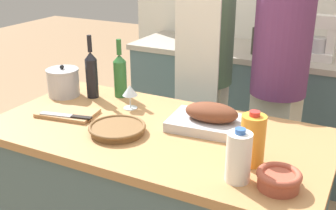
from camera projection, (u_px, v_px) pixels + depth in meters
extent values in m
cube|color=#B27F4C|center=(156.00, 134.00, 1.92)|extent=(1.55, 0.79, 0.04)
cube|color=#4C666B|center=(247.00, 109.00, 3.27)|extent=(1.75, 0.58, 0.87)
cube|color=#ADA393|center=(251.00, 52.00, 3.10)|extent=(1.80, 0.60, 0.04)
cube|color=#BCBCC1|center=(211.00, 124.00, 1.92)|extent=(0.40, 0.27, 0.04)
ellipsoid|color=brown|center=(211.00, 112.00, 1.90)|extent=(0.26, 0.16, 0.09)
cylinder|color=brown|center=(117.00, 130.00, 1.88)|extent=(0.24, 0.24, 0.03)
torus|color=brown|center=(117.00, 127.00, 1.87)|extent=(0.26, 0.26, 0.01)
cube|color=#AD7F51|center=(68.00, 113.00, 2.07)|extent=(0.30, 0.21, 0.02)
cylinder|color=#B7B7BC|center=(63.00, 83.00, 2.31)|extent=(0.17, 0.17, 0.14)
cylinder|color=#B7B7BC|center=(62.00, 70.00, 2.28)|extent=(0.18, 0.18, 0.01)
sphere|color=black|center=(62.00, 67.00, 2.28)|extent=(0.02, 0.02, 0.02)
cylinder|color=#A84C38|center=(278.00, 181.00, 1.46)|extent=(0.14, 0.14, 0.05)
torus|color=#A84C38|center=(279.00, 175.00, 1.45)|extent=(0.16, 0.16, 0.03)
cylinder|color=orange|center=(253.00, 140.00, 1.59)|extent=(0.10, 0.10, 0.20)
cylinder|color=red|center=(255.00, 114.00, 1.55)|extent=(0.04, 0.04, 0.02)
cylinder|color=white|center=(238.00, 157.00, 1.48)|extent=(0.09, 0.09, 0.19)
cylinder|color=#3360B2|center=(240.00, 131.00, 1.45)|extent=(0.04, 0.04, 0.02)
cylinder|color=#28662D|center=(120.00, 79.00, 2.29)|extent=(0.07, 0.07, 0.20)
cone|color=#28662D|center=(119.00, 58.00, 2.25)|extent=(0.07, 0.07, 0.04)
cylinder|color=#28662D|center=(119.00, 47.00, 2.22)|extent=(0.03, 0.03, 0.08)
cylinder|color=black|center=(92.00, 78.00, 2.27)|extent=(0.06, 0.06, 0.21)
cone|color=black|center=(90.00, 56.00, 2.23)|extent=(0.06, 0.06, 0.04)
cylinder|color=black|center=(89.00, 44.00, 2.20)|extent=(0.02, 0.02, 0.09)
cylinder|color=silver|center=(130.00, 108.00, 2.16)|extent=(0.07, 0.07, 0.00)
cylinder|color=silver|center=(130.00, 101.00, 2.14)|extent=(0.01, 0.01, 0.07)
cone|color=silver|center=(130.00, 90.00, 2.12)|extent=(0.08, 0.08, 0.05)
cube|color=#B7B7BC|center=(56.00, 114.00, 2.03)|extent=(0.17, 0.07, 0.01)
cube|color=black|center=(81.00, 117.00, 1.99)|extent=(0.10, 0.05, 0.01)
cube|color=silver|center=(319.00, 56.00, 2.81)|extent=(0.18, 0.14, 0.05)
cylinder|color=#B7B7BC|center=(317.00, 45.00, 2.79)|extent=(0.13, 0.13, 0.10)
cube|color=silver|center=(331.00, 41.00, 2.74)|extent=(0.05, 0.08, 0.16)
cube|color=silver|center=(324.00, 21.00, 2.73)|extent=(0.17, 0.08, 0.08)
cylinder|color=#332D28|center=(255.00, 41.00, 2.93)|extent=(0.05, 0.05, 0.19)
cylinder|color=black|center=(256.00, 26.00, 2.89)|extent=(0.02, 0.02, 0.02)
cylinder|color=#234C28|center=(181.00, 25.00, 3.46)|extent=(0.06, 0.06, 0.19)
cylinder|color=black|center=(181.00, 12.00, 3.42)|extent=(0.02, 0.02, 0.02)
cube|color=beige|center=(202.00, 141.00, 2.79)|extent=(0.29, 0.21, 0.84)
cylinder|color=#4C6B4C|center=(206.00, 26.00, 2.51)|extent=(0.34, 0.34, 0.70)
cube|color=silver|center=(197.00, 65.00, 2.44)|extent=(0.27, 0.04, 0.89)
cube|color=beige|center=(271.00, 159.00, 2.56)|extent=(0.28, 0.23, 0.85)
cylinder|color=#663360|center=(284.00, 32.00, 2.27)|extent=(0.31, 0.31, 0.71)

